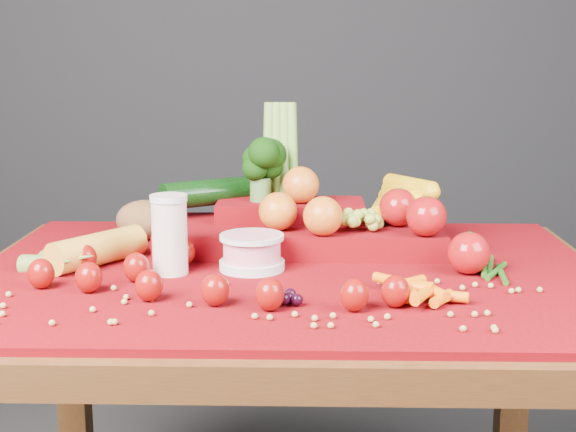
{
  "coord_description": "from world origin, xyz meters",
  "views": [
    {
      "loc": [
        0.03,
        -1.31,
        1.13
      ],
      "look_at": [
        0.0,
        0.02,
        0.85
      ],
      "focal_mm": 50.0,
      "sensor_mm": 36.0,
      "label": 1
    }
  ],
  "objects_px": {
    "table": "(288,329)",
    "produce_mound": "(310,217)",
    "yogurt_bowl": "(252,251)",
    "milk_glass": "(170,232)"
  },
  "relations": [
    {
      "from": "table",
      "to": "yogurt_bowl",
      "type": "xyz_separation_m",
      "value": [
        -0.06,
        -0.0,
        0.14
      ]
    },
    {
      "from": "table",
      "to": "milk_glass",
      "type": "height_order",
      "value": "milk_glass"
    },
    {
      "from": "yogurt_bowl",
      "to": "table",
      "type": "bearing_deg",
      "value": 1.54
    },
    {
      "from": "milk_glass",
      "to": "produce_mound",
      "type": "bearing_deg",
      "value": 38.87
    },
    {
      "from": "table",
      "to": "produce_mound",
      "type": "height_order",
      "value": "produce_mound"
    },
    {
      "from": "table",
      "to": "produce_mound",
      "type": "bearing_deg",
      "value": 76.22
    },
    {
      "from": "milk_glass",
      "to": "yogurt_bowl",
      "type": "height_order",
      "value": "milk_glass"
    },
    {
      "from": "table",
      "to": "produce_mound",
      "type": "relative_size",
      "value": 1.87
    },
    {
      "from": "yogurt_bowl",
      "to": "produce_mound",
      "type": "xyz_separation_m",
      "value": [
        0.1,
        0.16,
        0.03
      ]
    },
    {
      "from": "table",
      "to": "yogurt_bowl",
      "type": "relative_size",
      "value": 9.95
    }
  ]
}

